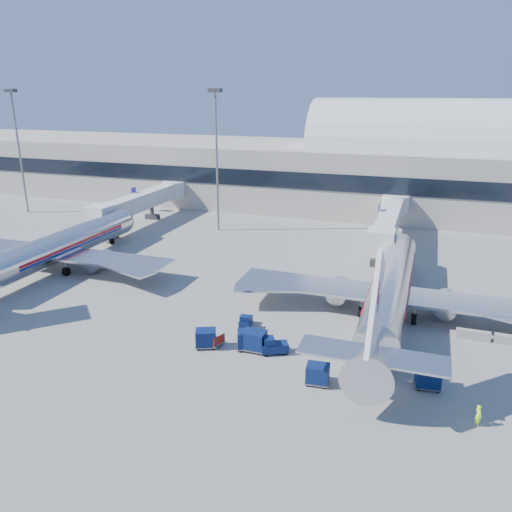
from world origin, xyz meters
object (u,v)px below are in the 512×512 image
at_px(cart_solo_near, 318,374).
at_px(airliner_mid, 53,249).
at_px(jetbridge_near, 390,219).
at_px(ramp_worker, 478,415).
at_px(cart_solo_far, 428,377).
at_px(jetbridge_mid, 145,200).
at_px(cart_train_c, 206,338).
at_px(tug_left, 245,321).
at_px(barrier_mid, 512,340).
at_px(tug_right, 377,349).
at_px(mast_far_west, 17,133).
at_px(airliner_main, 390,290).
at_px(cart_open_red, 211,340).
at_px(barrier_near, 473,335).
at_px(cart_train_b, 248,340).
at_px(cart_train_a, 254,340).
at_px(tug_lead, 273,346).
at_px(mast_west, 216,140).

bearing_deg(cart_solo_near, airliner_mid, 154.21).
relative_size(airliner_mid, jetbridge_near, 1.35).
xyz_separation_m(airliner_mid, ramp_worker, (49.53, -16.09, -2.13)).
bearing_deg(ramp_worker, cart_solo_far, 13.97).
bearing_deg(jetbridge_mid, cart_train_c, -52.54).
bearing_deg(tug_left, barrier_mid, -87.33).
bearing_deg(tug_right, mast_far_west, -173.46).
distance_m(airliner_main, cart_open_red, 18.87).
relative_size(airliner_main, cart_solo_far, 17.68).
bearing_deg(cart_train_c, barrier_near, -0.84).
height_order(airliner_mid, cart_train_b, airliner_mid).
bearing_deg(cart_train_a, tug_right, 15.53).
bearing_deg(cart_solo_near, cart_train_b, 149.40).
distance_m(airliner_main, cart_solo_near, 15.37).
relative_size(jetbridge_mid, tug_right, 11.03).
bearing_deg(barrier_mid, tug_lead, -156.78).
xyz_separation_m(mast_far_west, barrier_mid, (81.30, -28.00, -14.34)).
distance_m(barrier_mid, ramp_worker, 14.10).
distance_m(airliner_main, airliner_mid, 42.00).
bearing_deg(barrier_mid, tug_left, -169.35).
height_order(cart_train_a, cart_train_b, cart_train_a).
bearing_deg(airliner_mid, jetbridge_near, 33.59).
height_order(tug_right, cart_solo_far, cart_solo_far).
distance_m(tug_left, cart_open_red, 4.76).
distance_m(mast_west, barrier_near, 49.33).
distance_m(mast_west, tug_lead, 44.59).
height_order(mast_far_west, cart_solo_far, mast_far_west).
bearing_deg(cart_open_red, airliner_mid, 174.55).
height_order(tug_left, ramp_worker, ramp_worker).
xyz_separation_m(tug_left, cart_open_red, (-1.70, -4.45, -0.20)).
distance_m(jetbridge_mid, tug_right, 56.46).
bearing_deg(airliner_main, cart_train_a, -133.37).
relative_size(mast_far_west, cart_train_c, 9.65).
height_order(jetbridge_near, barrier_near, jetbridge_near).
relative_size(mast_far_west, cart_solo_near, 11.39).
distance_m(barrier_mid, tug_lead, 21.94).
distance_m(airliner_main, tug_left, 15.00).
height_order(tug_lead, cart_solo_near, cart_solo_near).
bearing_deg(tug_left, airliner_main, -69.44).
bearing_deg(cart_solo_near, airliner_main, 69.77).
bearing_deg(cart_solo_near, jetbridge_mid, 129.90).
xyz_separation_m(cart_open_red, ramp_worker, (22.25, -4.56, 0.38)).
height_order(jetbridge_near, jetbridge_mid, same).
height_order(airliner_mid, cart_solo_near, airliner_mid).
bearing_deg(jetbridge_mid, airliner_main, -30.64).
bearing_deg(jetbridge_near, tug_lead, -99.79).
relative_size(mast_far_west, mast_west, 1.00).
bearing_deg(airliner_mid, cart_train_a, -19.72).
distance_m(barrier_near, cart_train_c, 24.89).
height_order(tug_right, cart_train_a, cart_train_a).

